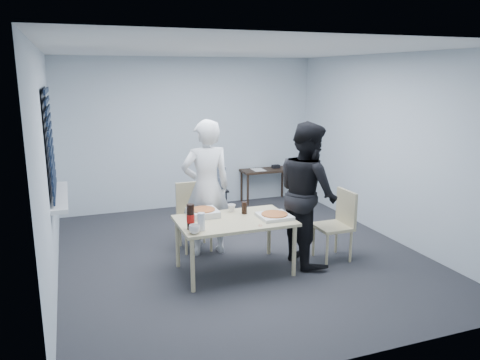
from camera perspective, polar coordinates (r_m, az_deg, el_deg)
name	(u,v)px	position (r m, az deg, el deg)	size (l,w,h in m)	color
room	(52,151)	(5.90, -21.91, 3.31)	(5.00, 5.00, 5.00)	#292A2E
dining_table	(234,224)	(5.53, -0.68, -5.41)	(1.34, 0.85, 0.65)	#CCBD8D
chair_far	(193,211)	(6.37, -5.72, -3.74)	(0.42, 0.42, 0.89)	#CCBD8D
chair_right	(339,220)	(6.08, 11.95, -4.78)	(0.42, 0.42, 0.89)	#CCBD8D
person_white	(206,188)	(6.03, -4.13, -0.98)	(0.65, 0.42, 1.77)	silver
person_black	(308,193)	(5.82, 8.24, -1.60)	(0.86, 0.47, 1.77)	black
side_table	(266,174)	(8.60, 3.16, 0.79)	(0.91, 0.40, 0.61)	#2F2017
stool	(217,196)	(7.81, -2.80, -1.93)	(0.32, 0.32, 0.44)	black
backpack	(217,179)	(7.73, -2.79, 0.14)	(0.27, 0.20, 0.37)	slate
pizza_box_a	(203,212)	(5.65, -4.54, -3.97)	(0.35, 0.35, 0.09)	silver
pizza_box_b	(274,216)	(5.58, 4.22, -4.36)	(0.37, 0.37, 0.05)	silver
mug_a	(195,229)	(5.05, -5.57, -6.00)	(0.12, 0.12, 0.10)	white
mug_b	(232,208)	(5.80, -1.03, -3.44)	(0.10, 0.10, 0.09)	white
cola_glass	(244,208)	(5.71, 0.53, -3.41)	(0.07, 0.07, 0.15)	black
soda_bottle	(191,217)	(5.17, -6.04, -4.53)	(0.09, 0.09, 0.28)	black
plastic_cups	(201,222)	(5.13, -4.75, -5.09)	(0.08, 0.08, 0.20)	silver
rubber_band	(260,226)	(5.29, 2.49, -5.57)	(0.05, 0.05, 0.00)	red
papers	(258,170)	(8.53, 2.24, 1.26)	(0.21, 0.29, 0.00)	white
black_box	(276,166)	(8.70, 4.39, 1.65)	(0.14, 0.10, 0.06)	black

